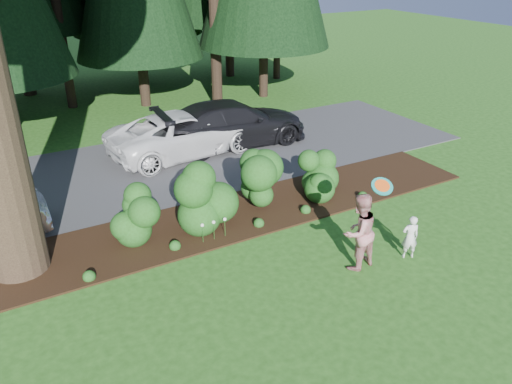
{
  "coord_description": "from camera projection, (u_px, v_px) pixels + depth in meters",
  "views": [
    {
      "loc": [
        -4.57,
        -7.29,
        6.49
      ],
      "look_at": [
        0.63,
        1.96,
        1.3
      ],
      "focal_mm": 35.0,
      "sensor_mm": 36.0,
      "label": 1
    }
  ],
  "objects": [
    {
      "name": "ground",
      "position": [
        275.0,
        289.0,
        10.57
      ],
      "size": [
        80.0,
        80.0,
        0.0
      ],
      "primitive_type": "plane",
      "color": "#234F16",
      "rests_on": "ground"
    },
    {
      "name": "mulch_bed",
      "position": [
        211.0,
        222.0,
        13.1
      ],
      "size": [
        16.0,
        2.5,
        0.05
      ],
      "primitive_type": "cube",
      "color": "black",
      "rests_on": "ground"
    },
    {
      "name": "driveway",
      "position": [
        157.0,
        167.0,
        16.43
      ],
      "size": [
        22.0,
        6.0,
        0.03
      ],
      "primitive_type": "cube",
      "color": "#38383A",
      "rests_on": "ground"
    },
    {
      "name": "shrub_row",
      "position": [
        238.0,
        190.0,
        13.01
      ],
      "size": [
        6.53,
        1.6,
        1.61
      ],
      "color": "#204A16",
      "rests_on": "ground"
    },
    {
      "name": "lily_cluster",
      "position": [
        214.0,
        223.0,
        12.1
      ],
      "size": [
        0.69,
        0.09,
        0.57
      ],
      "color": "#204A16",
      "rests_on": "ground"
    },
    {
      "name": "car_white_suv",
      "position": [
        185.0,
        133.0,
        17.18
      ],
      "size": [
        5.54,
        3.0,
        1.47
      ],
      "primitive_type": "imported",
      "rotation": [
        0.0,
        0.0,
        1.68
      ],
      "color": "white",
      "rests_on": "driveway"
    },
    {
      "name": "car_dark_suv",
      "position": [
        232.0,
        123.0,
        17.94
      ],
      "size": [
        5.63,
        2.53,
        1.6
      ],
      "primitive_type": "imported",
      "rotation": [
        0.0,
        0.0,
        1.52
      ],
      "color": "black",
      "rests_on": "driveway"
    },
    {
      "name": "child",
      "position": [
        410.0,
        237.0,
        11.43
      ],
      "size": [
        0.46,
        0.39,
        1.08
      ],
      "primitive_type": "imported",
      "rotation": [
        0.0,
        0.0,
        2.73
      ],
      "color": "silver",
      "rests_on": "ground"
    },
    {
      "name": "adult",
      "position": [
        359.0,
        232.0,
        10.93
      ],
      "size": [
        0.96,
        0.8,
        1.8
      ],
      "primitive_type": "imported",
      "rotation": [
        0.0,
        0.0,
        3.28
      ],
      "color": "maroon",
      "rests_on": "ground"
    },
    {
      "name": "frisbee",
      "position": [
        382.0,
        186.0,
        10.31
      ],
      "size": [
        0.49,
        0.42,
        0.31
      ],
      "color": "teal",
      "rests_on": "ground"
    }
  ]
}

